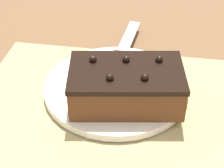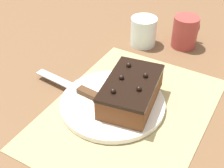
{
  "view_description": "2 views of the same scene",
  "coord_description": "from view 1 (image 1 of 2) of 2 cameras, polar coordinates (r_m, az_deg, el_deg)",
  "views": [
    {
      "loc": [
        0.07,
        -0.46,
        0.4
      ],
      "look_at": [
        -0.01,
        0.03,
        0.03
      ],
      "focal_mm": 60.0,
      "sensor_mm": 36.0,
      "label": 1
    },
    {
      "loc": [
        -0.47,
        -0.23,
        0.49
      ],
      "look_at": [
        0.02,
        0.05,
        0.05
      ],
      "focal_mm": 50.0,
      "sensor_mm": 36.0,
      "label": 2
    }
  ],
  "objects": [
    {
      "name": "serving_knife",
      "position": [
        0.7,
        1.11,
        4.63
      ],
      "size": [
        0.04,
        0.2,
        0.01
      ],
      "rotation": [
        0.0,
        0.0,
        6.19
      ],
      "color": "#472D19",
      "rests_on": "cake_plate"
    },
    {
      "name": "chocolate_cake",
      "position": [
        0.58,
        2.15,
        -0.15
      ],
      "size": [
        0.19,
        0.14,
        0.07
      ],
      "rotation": [
        0.0,
        0.0,
        0.16
      ],
      "color": "brown",
      "rests_on": "cake_plate"
    },
    {
      "name": "cake_plate",
      "position": [
        0.64,
        1.0,
        -0.6
      ],
      "size": [
        0.24,
        0.24,
        0.01
      ],
      "color": "white",
      "rests_on": "placemat_woven"
    },
    {
      "name": "ground_plane",
      "position": [
        0.61,
        0.04,
        -3.68
      ],
      "size": [
        3.0,
        3.0,
        0.0
      ],
      "primitive_type": "plane",
      "color": "brown"
    },
    {
      "name": "placemat_woven",
      "position": [
        0.61,
        0.04,
        -3.53
      ],
      "size": [
        0.46,
        0.34,
        0.0
      ],
      "primitive_type": "cube",
      "color": "tan",
      "rests_on": "ground_plane"
    }
  ]
}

